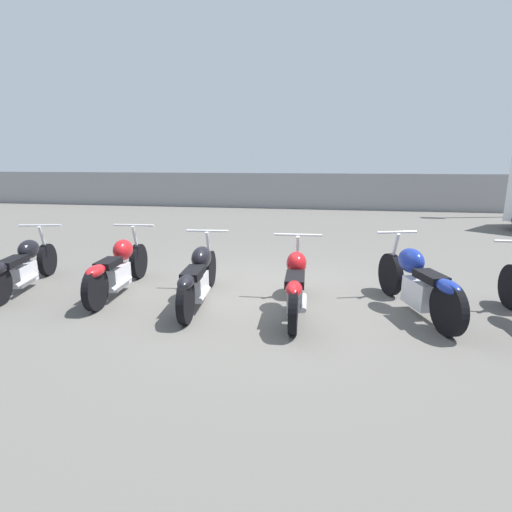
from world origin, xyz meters
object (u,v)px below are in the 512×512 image
at_px(motorcycle_slot_2, 199,276).
at_px(motorcycle_slot_4, 418,282).
at_px(motorcycle_slot_3, 296,284).
at_px(motorcycle_slot_1, 118,268).
at_px(motorcycle_slot_0, 23,265).

distance_m(motorcycle_slot_2, motorcycle_slot_4, 3.01).
relative_size(motorcycle_slot_3, motorcycle_slot_4, 0.99).
xyz_separation_m(motorcycle_slot_1, motorcycle_slot_2, (1.37, -0.22, 0.00)).
height_order(motorcycle_slot_1, motorcycle_slot_3, same).
xyz_separation_m(motorcycle_slot_0, motorcycle_slot_4, (5.96, -0.00, 0.04)).
height_order(motorcycle_slot_0, motorcycle_slot_1, motorcycle_slot_1).
xyz_separation_m(motorcycle_slot_2, motorcycle_slot_4, (3.01, 0.13, 0.03)).
distance_m(motorcycle_slot_0, motorcycle_slot_4, 5.96).
bearing_deg(motorcycle_slot_3, motorcycle_slot_4, 7.67).
relative_size(motorcycle_slot_1, motorcycle_slot_4, 1.05).
bearing_deg(motorcycle_slot_4, motorcycle_slot_3, 172.58).
height_order(motorcycle_slot_0, motorcycle_slot_2, motorcycle_slot_2).
distance_m(motorcycle_slot_1, motorcycle_slot_3, 2.79).
height_order(motorcycle_slot_2, motorcycle_slot_3, motorcycle_slot_3).
bearing_deg(motorcycle_slot_3, motorcycle_slot_1, 170.16).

